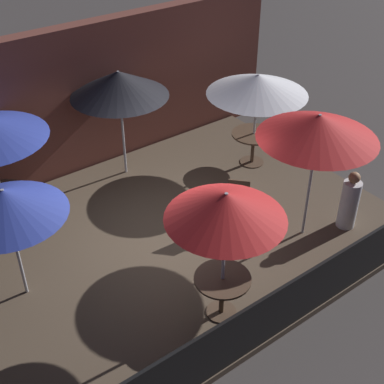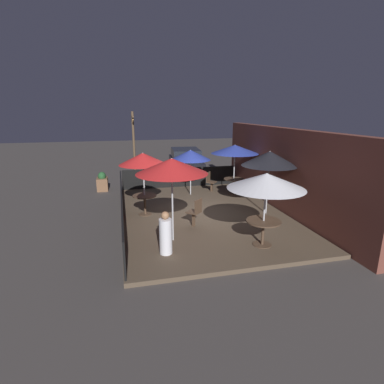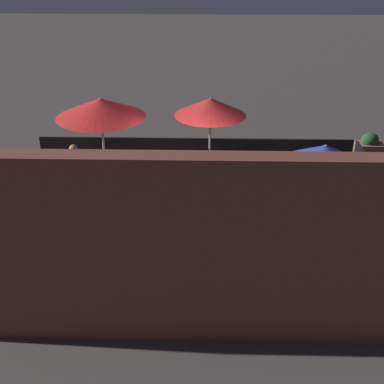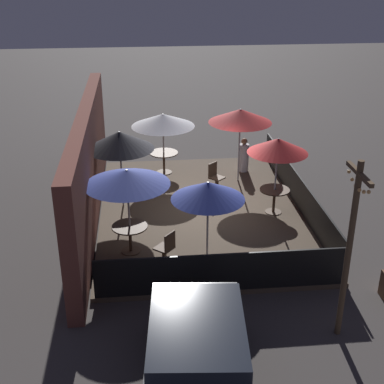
# 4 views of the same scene
# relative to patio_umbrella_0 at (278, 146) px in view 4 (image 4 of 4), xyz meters

# --- Properties ---
(ground_plane) EXTENTS (60.00, 60.00, 0.00)m
(ground_plane) POSITION_rel_patio_umbrella_0_xyz_m (0.36, 2.09, -2.18)
(ground_plane) COLOR #423D3A
(patio_deck) EXTENTS (8.31, 5.89, 0.12)m
(patio_deck) POSITION_rel_patio_umbrella_0_xyz_m (0.36, 2.09, -2.12)
(patio_deck) COLOR brown
(patio_deck) RESTS_ON ground_plane
(building_wall) EXTENTS (9.91, 0.36, 3.19)m
(building_wall) POSITION_rel_patio_umbrella_0_xyz_m (0.36, 5.26, -0.58)
(building_wall) COLOR brown
(building_wall) RESTS_ON ground_plane
(fence_front) EXTENTS (8.11, 0.05, 0.95)m
(fence_front) POSITION_rel_patio_umbrella_0_xyz_m (0.36, -0.81, -1.58)
(fence_front) COLOR black
(fence_front) RESTS_ON patio_deck
(fence_side_left) EXTENTS (0.05, 5.69, 0.95)m
(fence_side_left) POSITION_rel_patio_umbrella_0_xyz_m (-3.75, 2.09, -1.58)
(fence_side_left) COLOR black
(fence_side_left) RESTS_ON patio_deck
(patio_umbrella_0) EXTENTS (1.70, 1.70, 2.27)m
(patio_umbrella_0) POSITION_rel_patio_umbrella_0_xyz_m (0.00, 0.00, 0.00)
(patio_umbrella_0) COLOR #B2B2B7
(patio_umbrella_0) RESTS_ON patio_deck
(patio_umbrella_1) EXTENTS (2.11, 2.11, 2.08)m
(patio_umbrella_1) POSITION_rel_patio_umbrella_0_xyz_m (3.38, 3.02, -0.19)
(patio_umbrella_1) COLOR #B2B2B7
(patio_umbrella_1) RESTS_ON patio_deck
(patio_umbrella_2) EXTENTS (2.09, 2.09, 2.24)m
(patio_umbrella_2) POSITION_rel_patio_umbrella_0_xyz_m (-1.82, 4.14, -0.01)
(patio_umbrella_2) COLOR #B2B2B7
(patio_umbrella_2) RESTS_ON patio_deck
(patio_umbrella_3) EXTENTS (2.03, 2.03, 2.43)m
(patio_umbrella_3) POSITION_rel_patio_umbrella_0_xyz_m (2.46, 0.61, 0.15)
(patio_umbrella_3) COLOR #B2B2B7
(patio_umbrella_3) RESTS_ON patio_deck
(patio_umbrella_4) EXTENTS (1.98, 1.98, 2.31)m
(patio_umbrella_4) POSITION_rel_patio_umbrella_0_xyz_m (0.92, 4.38, -0.01)
(patio_umbrella_4) COLOR #B2B2B7
(patio_umbrella_4) RESTS_ON patio_deck
(patio_umbrella_5) EXTENTS (1.78, 1.78, 2.02)m
(patio_umbrella_5) POSITION_rel_patio_umbrella_0_xyz_m (-2.25, 2.24, -0.26)
(patio_umbrella_5) COLOR #B2B2B7
(patio_umbrella_5) RESTS_ON patio_deck
(dining_table_0) EXTENTS (0.86, 0.86, 0.73)m
(dining_table_0) POSITION_rel_patio_umbrella_0_xyz_m (-0.00, -0.00, -1.48)
(dining_table_0) COLOR #4C3828
(dining_table_0) RESTS_ON patio_deck
(dining_table_1) EXTENTS (0.97, 0.97, 0.73)m
(dining_table_1) POSITION_rel_patio_umbrella_0_xyz_m (3.38, 3.02, -1.47)
(dining_table_1) COLOR #4C3828
(dining_table_1) RESTS_ON patio_deck
(dining_table_2) EXTENTS (0.90, 0.90, 0.73)m
(dining_table_2) POSITION_rel_patio_umbrella_0_xyz_m (-1.82, 4.14, -1.48)
(dining_table_2) COLOR #4C3828
(dining_table_2) RESTS_ON patio_deck
(patio_chair_0) EXTENTS (0.56, 0.56, 0.91)m
(patio_chair_0) POSITION_rel_patio_umbrella_0_xyz_m (-2.56, 3.27, -1.56)
(patio_chair_0) COLOR #4C3828
(patio_chair_0) RESTS_ON patio_deck
(patio_chair_1) EXTENTS (0.57, 0.57, 0.96)m
(patio_chair_1) POSITION_rel_patio_umbrella_0_xyz_m (1.60, 1.50, -1.53)
(patio_chair_1) COLOR #4C3828
(patio_chair_1) RESTS_ON patio_deck
(patron_0) EXTENTS (0.40, 0.40, 1.18)m
(patron_0) POSITION_rel_patio_umbrella_0_xyz_m (3.26, 0.28, -1.53)
(patron_0) COLOR silver
(patron_0) RESTS_ON patio_deck
(light_post) EXTENTS (1.10, 0.12, 3.77)m
(light_post) POSITION_rel_patio_umbrella_0_xyz_m (-5.30, -0.06, -0.07)
(light_post) COLOR brown
(light_post) RESTS_ON ground_plane
(parked_car_0) EXTENTS (4.21, 2.07, 1.62)m
(parked_car_0) POSITION_rel_patio_umbrella_0_xyz_m (-6.74, 2.99, -1.33)
(parked_car_0) COLOR black
(parked_car_0) RESTS_ON ground_plane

